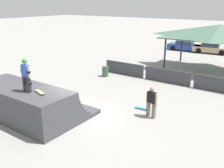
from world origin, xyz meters
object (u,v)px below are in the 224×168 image
(bystander_walking, at_px, (151,101))
(parked_car_blue, at_px, (185,46))
(trash_bin, at_px, (105,71))
(skateboard_on_deck, at_px, (40,92))
(skateboard_on_ground, at_px, (142,108))
(parked_car_tan, at_px, (211,48))
(skater_on_deck, at_px, (26,73))

(bystander_walking, xyz_separation_m, parked_car_blue, (-5.21, 19.94, -0.34))
(trash_bin, distance_m, parked_car_blue, 15.21)
(skateboard_on_deck, height_order, parked_car_blue, skateboard_on_deck)
(skateboard_on_ground, xyz_separation_m, parked_car_blue, (-4.33, 19.33, 0.54))
(skateboard_on_deck, height_order, skateboard_on_ground, skateboard_on_deck)
(skateboard_on_deck, xyz_separation_m, skateboard_on_ground, (3.06, 4.59, -1.73))
(skateboard_on_ground, xyz_separation_m, parked_car_tan, (-1.17, 19.37, 0.54))
(parked_car_blue, bearing_deg, bystander_walking, -77.22)
(bystander_walking, distance_m, trash_bin, 8.17)
(parked_car_tan, bearing_deg, skateboard_on_deck, -99.61)
(trash_bin, bearing_deg, skateboard_on_deck, -73.22)
(skateboard_on_deck, bearing_deg, parked_car_blue, 110.27)
(skateboard_on_ground, height_order, parked_car_blue, parked_car_blue)
(parked_car_blue, bearing_deg, trash_bin, -97.07)
(bystander_walking, xyz_separation_m, parked_car_tan, (-2.05, 19.99, -0.34))
(skateboard_on_deck, distance_m, trash_bin, 9.27)
(skateboard_on_deck, relative_size, skateboard_on_ground, 1.05)
(bystander_walking, xyz_separation_m, trash_bin, (-6.59, 4.80, -0.52))
(trash_bin, bearing_deg, skateboard_on_ground, -36.24)
(skater_on_deck, relative_size, bystander_walking, 0.96)
(skateboard_on_deck, relative_size, parked_car_tan, 0.19)
(skater_on_deck, xyz_separation_m, trash_bin, (-1.98, 8.98, -2.24))
(parked_car_blue, bearing_deg, parked_car_tan, -1.06)
(skateboard_on_ground, bearing_deg, skater_on_deck, -133.46)
(skateboard_on_ground, distance_m, parked_car_tan, 19.42)
(skater_on_deck, height_order, parked_car_tan, skater_on_deck)
(trash_bin, xyz_separation_m, parked_car_blue, (1.38, 15.15, 0.18))
(skateboard_on_deck, bearing_deg, bystander_walking, 62.51)
(parked_car_tan, bearing_deg, skater_on_deck, -101.15)
(skater_on_deck, bearing_deg, skateboard_on_ground, 54.28)
(skateboard_on_deck, relative_size, parked_car_blue, 0.20)
(skater_on_deck, distance_m, skateboard_on_ground, 6.61)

